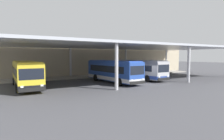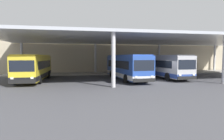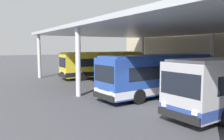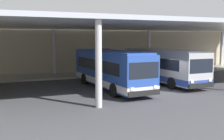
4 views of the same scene
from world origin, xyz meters
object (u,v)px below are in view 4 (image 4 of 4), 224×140
Objects in this scene: bench_waiting at (148,67)px; trash_bin at (129,67)px; bus_second_bay at (110,69)px; banner_sign at (106,58)px; bus_middle_bay at (162,65)px.

trash_bin reaches higher than bench_waiting.
bench_waiting is (8.49, 8.71, -0.99)m from bus_second_bay.
banner_sign is (2.54, 7.83, 0.32)m from bus_second_bay.
trash_bin is at bearing 18.91° from banner_sign.
bus_middle_bay is at bearing -110.46° from bench_waiting.
bus_second_bay is 12.20m from bench_waiting.
bus_second_bay reaches higher than bench_waiting.
bus_middle_bay is at bearing -92.82° from trash_bin.
bus_middle_bay is at bearing -65.77° from banner_sign.
bus_second_bay reaches higher than trash_bin.
bench_waiting is 0.56× the size of banner_sign.
bus_middle_bay is 8.09m from trash_bin.
bus_middle_bay is 3.33× the size of banner_sign.
trash_bin is at bearing 172.84° from bench_waiting.
banner_sign is (-5.95, -0.88, 1.32)m from bench_waiting.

